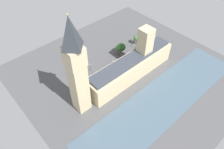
{
  "coord_description": "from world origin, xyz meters",
  "views": [
    {
      "loc": [
        -70.41,
        78.37,
        105.01
      ],
      "look_at": [
        1.0,
        14.04,
        8.32
      ],
      "focal_mm": 34.1,
      "sensor_mm": 36.0,
      "label": 1
    }
  ],
  "objects_px": {
    "pedestrian_kerbside": "(149,51)",
    "pedestrian_trailing": "(132,62)",
    "pedestrian_leading": "(93,86)",
    "plane_tree_midblock": "(137,38)",
    "street_lamp_by_river_gate": "(90,66)",
    "car_silver_opposite_hall": "(138,52)",
    "plane_tree_near_tower": "(118,48)",
    "plane_tree_far_end": "(121,47)",
    "double_decker_bus_under_trees": "(120,62)",
    "clock_tower": "(76,68)",
    "car_yellow_cab_corner": "(98,75)",
    "parliament_building": "(132,65)",
    "street_lamp_slot_10": "(132,43)"
  },
  "relations": [
    {
      "from": "pedestrian_kerbside",
      "to": "pedestrian_trailing",
      "type": "bearing_deg",
      "value": -165.51
    },
    {
      "from": "pedestrian_leading",
      "to": "plane_tree_midblock",
      "type": "height_order",
      "value": "plane_tree_midblock"
    },
    {
      "from": "pedestrian_kerbside",
      "to": "street_lamp_by_river_gate",
      "type": "height_order",
      "value": "street_lamp_by_river_gate"
    },
    {
      "from": "car_silver_opposite_hall",
      "to": "plane_tree_near_tower",
      "type": "distance_m",
      "value": 16.51
    },
    {
      "from": "pedestrian_leading",
      "to": "street_lamp_by_river_gate",
      "type": "bearing_deg",
      "value": -79.26
    },
    {
      "from": "car_silver_opposite_hall",
      "to": "plane_tree_far_end",
      "type": "height_order",
      "value": "plane_tree_far_end"
    },
    {
      "from": "pedestrian_trailing",
      "to": "car_silver_opposite_hall",
      "type": "bearing_deg",
      "value": 169.63
    },
    {
      "from": "double_decker_bus_under_trees",
      "to": "pedestrian_leading",
      "type": "distance_m",
      "value": 29.15
    },
    {
      "from": "clock_tower",
      "to": "pedestrian_kerbside",
      "type": "height_order",
      "value": "clock_tower"
    },
    {
      "from": "car_silver_opposite_hall",
      "to": "pedestrian_trailing",
      "type": "height_order",
      "value": "car_silver_opposite_hall"
    },
    {
      "from": "car_yellow_cab_corner",
      "to": "plane_tree_far_end",
      "type": "relative_size",
      "value": 0.51
    },
    {
      "from": "car_silver_opposite_hall",
      "to": "plane_tree_near_tower",
      "type": "xyz_separation_m",
      "value": [
        8.34,
        13.11,
        5.57
      ]
    },
    {
      "from": "car_yellow_cab_corner",
      "to": "plane_tree_near_tower",
      "type": "distance_m",
      "value": 26.92
    },
    {
      "from": "pedestrian_kerbside",
      "to": "plane_tree_far_end",
      "type": "distance_m",
      "value": 22.41
    },
    {
      "from": "pedestrian_kerbside",
      "to": "double_decker_bus_under_trees",
      "type": "bearing_deg",
      "value": -174.8
    },
    {
      "from": "parliament_building",
      "to": "pedestrian_kerbside",
      "type": "bearing_deg",
      "value": -73.23
    },
    {
      "from": "parliament_building",
      "to": "pedestrian_kerbside",
      "type": "distance_m",
      "value": 29.97
    },
    {
      "from": "plane_tree_near_tower",
      "to": "street_lamp_slot_10",
      "type": "bearing_deg",
      "value": -90.71
    },
    {
      "from": "plane_tree_midblock",
      "to": "street_lamp_by_river_gate",
      "type": "height_order",
      "value": "plane_tree_midblock"
    },
    {
      "from": "clock_tower",
      "to": "pedestrian_kerbside",
      "type": "xyz_separation_m",
      "value": [
        7.47,
        -69.33,
        -31.44
      ]
    },
    {
      "from": "parliament_building",
      "to": "street_lamp_slot_10",
      "type": "distance_m",
      "value": 31.46
    },
    {
      "from": "car_yellow_cab_corner",
      "to": "pedestrian_leading",
      "type": "height_order",
      "value": "car_yellow_cab_corner"
    },
    {
      "from": "pedestrian_leading",
      "to": "pedestrian_kerbside",
      "type": "xyz_separation_m",
      "value": [
        -0.68,
        -54.96,
        0.01
      ]
    },
    {
      "from": "clock_tower",
      "to": "pedestrian_leading",
      "type": "bearing_deg",
      "value": -60.41
    },
    {
      "from": "parliament_building",
      "to": "clock_tower",
      "type": "xyz_separation_m",
      "value": [
        0.86,
        41.66,
        23.49
      ]
    },
    {
      "from": "plane_tree_midblock",
      "to": "street_lamp_slot_10",
      "type": "bearing_deg",
      "value": 93.86
    },
    {
      "from": "clock_tower",
      "to": "pedestrian_trailing",
      "type": "height_order",
      "value": "clock_tower"
    },
    {
      "from": "car_silver_opposite_hall",
      "to": "pedestrian_leading",
      "type": "bearing_deg",
      "value": -84.85
    },
    {
      "from": "plane_tree_far_end",
      "to": "plane_tree_near_tower",
      "type": "bearing_deg",
      "value": 83.28
    },
    {
      "from": "clock_tower",
      "to": "street_lamp_slot_10",
      "type": "distance_m",
      "value": 72.83
    },
    {
      "from": "pedestrian_leading",
      "to": "street_lamp_slot_10",
      "type": "relative_size",
      "value": 0.26
    },
    {
      "from": "plane_tree_midblock",
      "to": "street_lamp_slot_10",
      "type": "distance_m",
      "value": 5.89
    },
    {
      "from": "pedestrian_trailing",
      "to": "street_lamp_by_river_gate",
      "type": "bearing_deg",
      "value": -59.72
    },
    {
      "from": "car_yellow_cab_corner",
      "to": "plane_tree_near_tower",
      "type": "height_order",
      "value": "plane_tree_near_tower"
    },
    {
      "from": "plane_tree_near_tower",
      "to": "plane_tree_far_end",
      "type": "xyz_separation_m",
      "value": [
        -0.33,
        -2.82,
        -0.32
      ]
    },
    {
      "from": "plane_tree_near_tower",
      "to": "parliament_building",
      "type": "bearing_deg",
      "value": 160.85
    },
    {
      "from": "car_yellow_cab_corner",
      "to": "street_lamp_by_river_gate",
      "type": "distance_m",
      "value": 8.25
    },
    {
      "from": "double_decker_bus_under_trees",
      "to": "plane_tree_near_tower",
      "type": "distance_m",
      "value": 11.56
    },
    {
      "from": "double_decker_bus_under_trees",
      "to": "pedestrian_leading",
      "type": "height_order",
      "value": "double_decker_bus_under_trees"
    },
    {
      "from": "car_silver_opposite_hall",
      "to": "car_yellow_cab_corner",
      "type": "height_order",
      "value": "same"
    },
    {
      "from": "car_silver_opposite_hall",
      "to": "parliament_building",
      "type": "bearing_deg",
      "value": -57.03
    },
    {
      "from": "clock_tower",
      "to": "double_decker_bus_under_trees",
      "type": "relative_size",
      "value": 5.8
    },
    {
      "from": "parliament_building",
      "to": "pedestrian_trailing",
      "type": "height_order",
      "value": "parliament_building"
    },
    {
      "from": "car_yellow_cab_corner",
      "to": "car_silver_opposite_hall",
      "type": "bearing_deg",
      "value": -96.3
    },
    {
      "from": "clock_tower",
      "to": "pedestrian_leading",
      "type": "distance_m",
      "value": 35.52
    },
    {
      "from": "plane_tree_far_end",
      "to": "car_silver_opposite_hall",
      "type": "bearing_deg",
      "value": -127.9
    },
    {
      "from": "car_yellow_cab_corner",
      "to": "plane_tree_far_end",
      "type": "height_order",
      "value": "plane_tree_far_end"
    },
    {
      "from": "double_decker_bus_under_trees",
      "to": "street_lamp_slot_10",
      "type": "bearing_deg",
      "value": -72.92
    },
    {
      "from": "car_yellow_cab_corner",
      "to": "plane_tree_far_end",
      "type": "bearing_deg",
      "value": -80.87
    },
    {
      "from": "parliament_building",
      "to": "car_yellow_cab_corner",
      "type": "relative_size",
      "value": 14.78
    }
  ]
}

